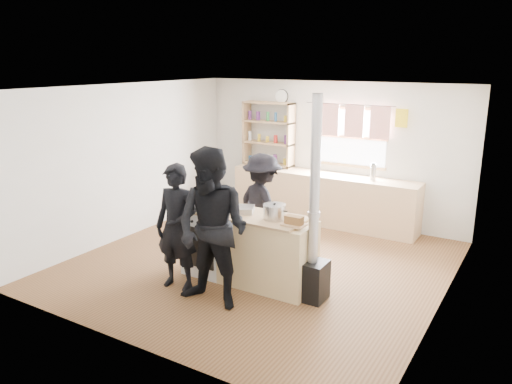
# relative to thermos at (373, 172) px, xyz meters

# --- Properties ---
(ground) EXTENTS (5.00, 5.00, 0.01)m
(ground) POSITION_rel_thermos_xyz_m (-0.89, -2.22, -1.04)
(ground) COLOR brown
(ground) RESTS_ON ground
(back_counter) EXTENTS (3.40, 0.55, 0.90)m
(back_counter) POSITION_rel_thermos_xyz_m (-0.89, 0.00, -0.59)
(back_counter) COLOR tan
(back_counter) RESTS_ON ground
(shelving_unit) EXTENTS (1.00, 0.28, 1.20)m
(shelving_unit) POSITION_rel_thermos_xyz_m (-2.09, 0.12, 0.48)
(shelving_unit) COLOR tan
(shelving_unit) RESTS_ON back_counter
(thermos) EXTENTS (0.10, 0.10, 0.27)m
(thermos) POSITION_rel_thermos_xyz_m (0.00, 0.00, 0.00)
(thermos) COLOR silver
(thermos) RESTS_ON back_counter
(cooking_island) EXTENTS (1.97, 0.64, 0.93)m
(cooking_island) POSITION_rel_thermos_xyz_m (-0.75, -2.77, -0.57)
(cooking_island) COLOR white
(cooking_island) RESTS_ON ground
(skillet_greens) EXTENTS (0.29, 0.29, 0.05)m
(skillet_greens) POSITION_rel_thermos_xyz_m (-1.44, -2.94, -0.08)
(skillet_greens) COLOR black
(skillet_greens) RESTS_ON cooking_island
(roast_tray) EXTENTS (0.42, 0.38, 0.08)m
(roast_tray) POSITION_rel_thermos_xyz_m (-0.86, -2.75, -0.06)
(roast_tray) COLOR silver
(roast_tray) RESTS_ON cooking_island
(stockpot_stove) EXTENTS (0.24, 0.24, 0.19)m
(stockpot_stove) POSITION_rel_thermos_xyz_m (-1.16, -2.68, -0.02)
(stockpot_stove) COLOR #B5B5B8
(stockpot_stove) RESTS_ON cooking_island
(stockpot_counter) EXTENTS (0.29, 0.29, 0.21)m
(stockpot_counter) POSITION_rel_thermos_xyz_m (-0.34, -2.78, -0.01)
(stockpot_counter) COLOR #B7B7BA
(stockpot_counter) RESTS_ON cooking_island
(bread_board) EXTENTS (0.28, 0.20, 0.12)m
(bread_board) POSITION_rel_thermos_xyz_m (-0.02, -2.87, -0.06)
(bread_board) COLOR tan
(bread_board) RESTS_ON cooking_island
(flue_heater) EXTENTS (0.35, 0.35, 2.50)m
(flue_heater) POSITION_rel_thermos_xyz_m (0.21, -2.81, -0.39)
(flue_heater) COLOR black
(flue_heater) RESTS_ON ground
(person_near_left) EXTENTS (0.63, 0.46, 1.62)m
(person_near_left) POSITION_rel_thermos_xyz_m (-1.41, -3.39, -0.23)
(person_near_left) COLOR black
(person_near_left) RESTS_ON ground
(person_near_right) EXTENTS (0.95, 0.76, 1.91)m
(person_near_right) POSITION_rel_thermos_xyz_m (-0.73, -3.55, -0.08)
(person_near_right) COLOR black
(person_near_right) RESTS_ON ground
(person_far) EXTENTS (1.16, 0.95, 1.56)m
(person_far) POSITION_rel_thermos_xyz_m (-1.01, -1.95, -0.26)
(person_far) COLOR black
(person_far) RESTS_ON ground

